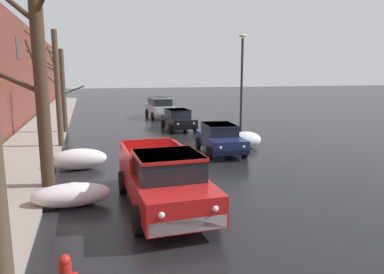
% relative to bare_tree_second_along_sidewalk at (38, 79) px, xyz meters
% --- Properties ---
extents(left_sidewalk_slab, '(3.07, 80.00, 0.13)m').
position_rel_bare_tree_second_along_sidewalk_xyz_m(left_sidewalk_slab, '(-1.43, 7.31, -3.60)').
color(left_sidewalk_slab, gray).
rests_on(left_sidewalk_slab, ground).
extents(snow_bank_near_corner_left, '(2.21, 0.94, 0.86)m').
position_rel_bare_tree_second_along_sidewalk_xyz_m(snow_bank_near_corner_left, '(1.05, 2.33, -3.25)').
color(snow_bank_near_corner_left, white).
rests_on(snow_bank_near_corner_left, ground).
extents(snow_bank_along_left_kerb, '(1.68, 1.28, 0.86)m').
position_rel_bare_tree_second_along_sidewalk_xyz_m(snow_bank_along_left_kerb, '(9.37, 4.23, -3.25)').
color(snow_bank_along_left_kerb, white).
rests_on(snow_bank_along_left_kerb, ground).
extents(snow_bank_mid_block_left, '(2.26, 0.95, 0.70)m').
position_rel_bare_tree_second_along_sidewalk_xyz_m(snow_bank_mid_block_left, '(0.95, -1.88, -3.33)').
color(snow_bank_mid_block_left, white).
rests_on(snow_bank_mid_block_left, ground).
extents(bare_tree_second_along_sidewalk, '(2.92, 3.44, 6.95)m').
position_rel_bare_tree_second_along_sidewalk_xyz_m(bare_tree_second_along_sidewalk, '(0.00, 0.00, 0.00)').
color(bare_tree_second_along_sidewalk, '#423323').
rests_on(bare_tree_second_along_sidewalk, ground).
extents(bare_tree_mid_block, '(1.47, 2.77, 6.04)m').
position_rel_bare_tree_second_along_sidewalk_xyz_m(bare_tree_mid_block, '(0.04, 7.07, -0.48)').
color(bare_tree_mid_block, '#4C3D2D').
rests_on(bare_tree_mid_block, ground).
extents(bare_tree_far_down_block, '(2.88, 2.14, 5.42)m').
position_rel_bare_tree_second_along_sidewalk_xyz_m(bare_tree_far_down_block, '(0.02, 11.91, -0.83)').
color(bare_tree_far_down_block, '#4C3D2D').
rests_on(bare_tree_far_down_block, ground).
extents(pickup_truck_red_approaching_near_lane, '(2.21, 5.41, 1.76)m').
position_rel_bare_tree_second_along_sidewalk_xyz_m(pickup_truck_red_approaching_near_lane, '(3.44, -2.83, -2.78)').
color(pickup_truck_red_approaching_near_lane, red).
rests_on(pickup_truck_red_approaching_near_lane, ground).
extents(sedan_darkblue_parked_kerbside_close, '(2.13, 4.08, 1.42)m').
position_rel_bare_tree_second_along_sidewalk_xyz_m(sedan_darkblue_parked_kerbside_close, '(7.66, 3.58, -2.92)').
color(sedan_darkblue_parked_kerbside_close, navy).
rests_on(sedan_darkblue_parked_kerbside_close, ground).
extents(sedan_black_parked_kerbside_mid, '(1.88, 3.91, 1.42)m').
position_rel_bare_tree_second_along_sidewalk_xyz_m(sedan_black_parked_kerbside_mid, '(7.53, 11.27, -2.92)').
color(sedan_black_parked_kerbside_mid, black).
rests_on(sedan_black_parked_kerbside_mid, ground).
extents(suv_silver_parked_far_down_block, '(2.05, 4.72, 1.82)m').
position_rel_bare_tree_second_along_sidewalk_xyz_m(suv_silver_parked_far_down_block, '(7.69, 18.32, -2.68)').
color(suv_silver_parked_far_down_block, '#B7B7BC').
rests_on(suv_silver_parked_far_down_block, ground).
extents(fire_hydrant, '(0.42, 0.22, 0.71)m').
position_rel_bare_tree_second_along_sidewalk_xyz_m(fire_hydrant, '(0.93, -6.26, -3.31)').
color(fire_hydrant, '#B21E19').
rests_on(fire_hydrant, ground).
extents(street_lamp_post, '(0.44, 0.24, 6.13)m').
position_rel_bare_tree_second_along_sidewalk_xyz_m(street_lamp_post, '(10.32, 6.97, -0.24)').
color(street_lamp_post, '#28282D').
rests_on(street_lamp_post, ground).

